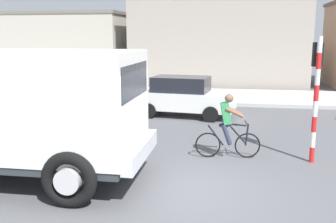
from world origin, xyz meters
TOP-DOWN VIEW (x-y plane):
  - ground_plane at (0.00, 0.00)m, footprint 120.00×120.00m
  - sidewalk_far at (0.00, 12.75)m, footprint 80.00×5.00m
  - truck_foreground at (-3.56, 0.11)m, footprint 5.46×2.91m
  - cyclist at (0.89, 2.50)m, footprint 1.72×0.53m
  - traffic_light_pole at (3.05, 2.56)m, footprint 0.24×0.43m
  - car_white_mid at (-1.01, 7.77)m, footprint 4.17×2.23m
  - car_far_side at (-8.62, 7.58)m, footprint 4.26×2.48m
  - building_corner_left at (-11.33, 19.30)m, footprint 9.41×5.95m
  - building_mid_block at (-0.15, 19.20)m, footprint 11.11×7.31m

SIDE VIEW (x-z plane):
  - ground_plane at x=0.00m, z-range 0.00..0.00m
  - sidewalk_far at x=0.00m, z-range 0.00..0.16m
  - car_white_mid at x=-1.01m, z-range 0.02..1.62m
  - car_far_side at x=-8.62m, z-range 0.02..1.62m
  - cyclist at x=0.89m, z-range 0.00..1.72m
  - truck_foreground at x=-3.56m, z-range 0.22..3.12m
  - traffic_light_pole at x=3.05m, z-range 0.47..3.67m
  - building_corner_left at x=-11.33m, z-range 0.00..4.83m
  - building_mid_block at x=-0.15m, z-range 0.00..5.72m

